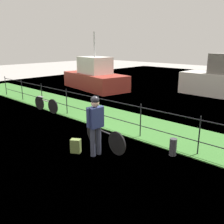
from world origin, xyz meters
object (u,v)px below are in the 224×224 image
Objects in this scene: moored_boat_mid at (95,77)px; bicycle_parked at (46,104)px; wooden_crate at (96,119)px; terrier_dog at (97,112)px; cyclist_person at (95,121)px; bicycle_main at (105,137)px; mooring_bollard at (173,147)px; backpack_on_paving at (76,146)px.

bicycle_parked is at bearing -63.90° from moored_boat_mid.
wooden_crate is 0.22m from terrier_dog.
cyclist_person is 0.32× the size of moored_boat_mid.
bicycle_parked is (-4.48, 1.05, -0.47)m from wooden_crate.
terrier_dog reaches higher than bicycle_main.
wooden_crate is 2.35m from mooring_bollard.
bicycle_main is at bearing -12.58° from bicycle_parked.
cyclist_person is 4.21× the size of backpack_on_paving.
backpack_on_paving is 4.82m from bicycle_parked.
cyclist_person is (0.12, -0.46, 0.64)m from bicycle_main.
cyclist_person reaches higher than backpack_on_paving.
mooring_bollard is at bearing -0.87° from bicycle_parked.
terrier_dog is at bearing 52.98° from backpack_on_paving.
bicycle_parked is 6.20m from moored_boat_mid.
wooden_crate is 9.77m from moored_boat_mid.
backpack_on_paving is at bearing -118.73° from bicycle_main.
wooden_crate is 1.04× the size of terrier_dog.
moored_boat_mid is (-7.23, 6.60, -0.26)m from terrier_dog.
cyclist_person is 2.26m from mooring_bollard.
bicycle_main is 0.77m from terrier_dog.
moored_boat_mid is (-7.20, 6.60, -0.04)m from wooden_crate.
moored_boat_mid reaches higher than terrier_dog.
terrier_dog is 1.15m from backpack_on_paving.
wooden_crate is at bearing 54.80° from backpack_on_paving.
moored_boat_mid is at bearing 148.65° from mooring_bollard.
cyclist_person is 3.42× the size of mooring_bollard.
moored_boat_mid is at bearing 137.50° from wooden_crate.
terrier_dog is (-0.36, 0.03, 0.68)m from bicycle_main.
bicycle_main is 4.31× the size of backpack_on_paving.
moored_boat_mid is at bearing 137.58° from terrier_dog.
cyclist_person is at bearing -42.65° from moored_boat_mid.
bicycle_main is at bearing 104.96° from cyclist_person.
backpack_on_paving is (-0.41, -0.75, -0.16)m from bicycle_main.
bicycle_main is 0.33× the size of moored_boat_mid.
terrier_dog is (0.02, -0.00, 0.22)m from wooden_crate.
cyclist_person is 1.00m from backpack_on_paving.
bicycle_parked reaches higher than backpack_on_paving.
backpack_on_paving is (-0.03, -0.78, -0.62)m from wooden_crate.
bicycle_parked is at bearing 166.87° from terrier_dog.
backpack_on_paving is 2.72m from mooring_bollard.
mooring_bollard is at bearing 24.96° from terrier_dog.
mooring_bollard is 0.09× the size of moored_boat_mid.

